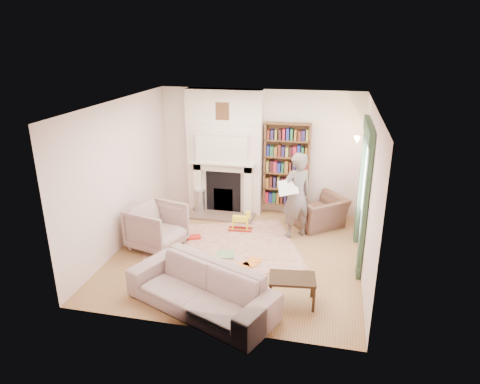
% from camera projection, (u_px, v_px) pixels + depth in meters
% --- Properties ---
extents(floor, '(4.50, 4.50, 0.00)m').
position_uv_depth(floor, '(237.00, 253.00, 8.09)').
color(floor, brown).
rests_on(floor, ground).
extents(ceiling, '(4.50, 4.50, 0.00)m').
position_uv_depth(ceiling, '(237.00, 104.00, 7.12)').
color(ceiling, white).
rests_on(ceiling, wall_back).
extents(wall_back, '(4.50, 0.00, 4.50)m').
position_uv_depth(wall_back, '(259.00, 152.00, 9.67)').
color(wall_back, white).
rests_on(wall_back, floor).
extents(wall_front, '(4.50, 0.00, 4.50)m').
position_uv_depth(wall_front, '(198.00, 239.00, 5.54)').
color(wall_front, white).
rests_on(wall_front, floor).
extents(wall_left, '(0.00, 4.50, 4.50)m').
position_uv_depth(wall_left, '(121.00, 175.00, 8.06)').
color(wall_left, white).
rests_on(wall_left, floor).
extents(wall_right, '(0.00, 4.50, 4.50)m').
position_uv_depth(wall_right, '(368.00, 193.00, 7.15)').
color(wall_right, white).
rests_on(wall_right, floor).
extents(fireplace, '(1.70, 0.58, 2.80)m').
position_uv_depth(fireplace, '(225.00, 153.00, 9.64)').
color(fireplace, white).
rests_on(fireplace, floor).
extents(bookcase, '(1.00, 0.24, 1.85)m').
position_uv_depth(bookcase, '(287.00, 165.00, 9.49)').
color(bookcase, brown).
rests_on(bookcase, floor).
extents(window, '(0.02, 0.90, 1.30)m').
position_uv_depth(window, '(366.00, 183.00, 7.50)').
color(window, silver).
rests_on(window, wall_right).
extents(curtain_left, '(0.07, 0.32, 2.40)m').
position_uv_depth(curtain_left, '(365.00, 211.00, 6.95)').
color(curtain_left, '#2F4A32').
rests_on(curtain_left, floor).
extents(curtain_right, '(0.07, 0.32, 2.40)m').
position_uv_depth(curtain_right, '(361.00, 183.00, 8.23)').
color(curtain_right, '#2F4A32').
rests_on(curtain_right, floor).
extents(pelmet, '(0.09, 1.70, 0.24)m').
position_uv_depth(pelmet, '(369.00, 130.00, 7.19)').
color(pelmet, '#2F4A32').
rests_on(pelmet, wall_right).
extents(wall_sconce, '(0.20, 0.24, 0.24)m').
position_uv_depth(wall_sconce, '(355.00, 143.00, 8.39)').
color(wall_sconce, gold).
rests_on(wall_sconce, wall_right).
extents(rug, '(3.52, 3.15, 0.01)m').
position_uv_depth(rug, '(220.00, 247.00, 8.31)').
color(rug, '#C5B495').
rests_on(rug, floor).
extents(armchair_reading, '(1.34, 1.32, 0.66)m').
position_uv_depth(armchair_reading, '(319.00, 212.00, 9.14)').
color(armchair_reading, '#472725').
rests_on(armchair_reading, floor).
extents(armchair_left, '(1.14, 1.12, 0.85)m').
position_uv_depth(armchair_left, '(157.00, 227.00, 8.20)').
color(armchair_left, '#BEAC9C').
rests_on(armchair_left, floor).
extents(sofa, '(2.49, 1.76, 0.68)m').
position_uv_depth(sofa, '(201.00, 289.00, 6.35)').
color(sofa, '#BEAD9D').
rests_on(sofa, floor).
extents(man_reading, '(0.77, 0.73, 1.77)m').
position_uv_depth(man_reading, '(296.00, 196.00, 8.49)').
color(man_reading, '#5E514B').
rests_on(man_reading, floor).
extents(newspaper, '(0.41, 0.35, 0.29)m').
position_uv_depth(newspaper, '(288.00, 187.00, 8.25)').
color(newspaper, white).
rests_on(newspaper, man_reading).
extents(coffee_table, '(0.75, 0.53, 0.45)m').
position_uv_depth(coffee_table, '(292.00, 290.00, 6.52)').
color(coffee_table, black).
rests_on(coffee_table, floor).
extents(paraffin_heater, '(0.32, 0.32, 0.55)m').
position_uv_depth(paraffin_heater, '(200.00, 201.00, 9.90)').
color(paraffin_heater, '#B3B4BB').
rests_on(paraffin_heater, floor).
extents(rocking_horse, '(0.52, 0.25, 0.44)m').
position_uv_depth(rocking_horse, '(240.00, 221.00, 8.96)').
color(rocking_horse, yellow).
rests_on(rocking_horse, rug).
extents(board_game, '(0.38, 0.38, 0.03)m').
position_uv_depth(board_game, '(225.00, 254.00, 8.00)').
color(board_game, '#C1C545').
rests_on(board_game, rug).
extents(game_box_lid, '(0.33, 0.29, 0.05)m').
position_uv_depth(game_box_lid, '(194.00, 237.00, 8.66)').
color(game_box_lid, red).
rests_on(game_box_lid, rug).
extents(comic_annuals, '(0.51, 0.68, 0.02)m').
position_uv_depth(comic_annuals, '(246.00, 265.00, 7.64)').
color(comic_annuals, red).
rests_on(comic_annuals, rug).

